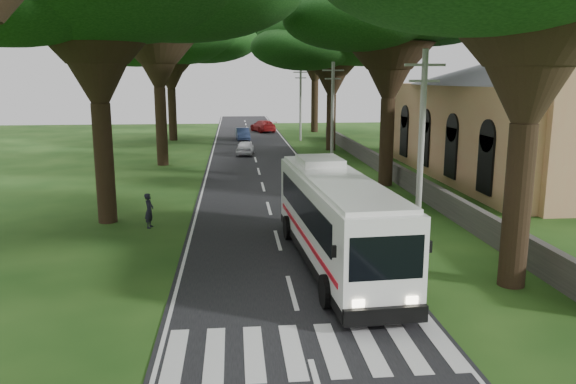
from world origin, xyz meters
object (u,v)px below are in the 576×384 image
(pole_mid, at_px, (332,115))
(pedestrian, at_px, (149,211))
(church, at_px, (523,107))
(distant_car_a, at_px, (245,148))
(pole_far, at_px, (301,102))
(distant_car_b, at_px, (243,134))
(distant_car_c, at_px, (263,126))
(coach_bus, at_px, (335,218))
(pole_near, at_px, (421,149))

(pole_mid, relative_size, pedestrian, 4.86)
(church, bearing_deg, pole_mid, 160.19)
(distant_car_a, bearing_deg, pole_far, -114.85)
(distant_car_a, distance_m, distant_car_b, 12.14)
(pole_far, height_order, distant_car_c, pole_far)
(church, height_order, coach_bus, church)
(distant_car_b, bearing_deg, pole_far, -15.61)
(church, height_order, pole_mid, church)
(pole_near, height_order, pole_far, same)
(coach_bus, height_order, distant_car_c, coach_bus)
(distant_car_c, bearing_deg, pole_near, 77.66)
(pole_near, xyz_separation_m, pole_far, (0.00, 40.00, 0.00))
(distant_car_c, bearing_deg, pole_mid, 80.32)
(pole_near, distance_m, distant_car_a, 30.09)
(pole_far, relative_size, distant_car_c, 1.55)
(distant_car_c, bearing_deg, pole_far, 92.69)
(pole_near, distance_m, pole_far, 40.00)
(distant_car_c, height_order, pedestrian, pedestrian)
(coach_bus, xyz_separation_m, distant_car_c, (0.04, 51.63, -1.05))
(pole_near, bearing_deg, distant_car_b, 98.66)
(pole_mid, distance_m, distant_car_b, 22.54)
(coach_bus, bearing_deg, distant_car_a, 91.54)
(pole_near, distance_m, pole_mid, 20.00)
(pole_near, bearing_deg, church, 51.50)
(church, relative_size, coach_bus, 2.06)
(church, bearing_deg, distant_car_b, 125.86)
(pole_far, bearing_deg, distant_car_c, 109.07)
(pedestrian, bearing_deg, coach_bus, -119.73)
(pole_near, bearing_deg, pole_far, 90.00)
(pole_near, relative_size, pole_mid, 1.00)
(pole_mid, height_order, pole_far, same)
(distant_car_c, bearing_deg, distant_car_b, 56.58)
(distant_car_b, height_order, pedestrian, pedestrian)
(pole_mid, xyz_separation_m, distant_car_a, (-6.30, 9.22, -3.51))
(church, relative_size, distant_car_b, 5.99)
(distant_car_c, bearing_deg, pedestrian, 63.97)
(distant_car_b, relative_size, distant_car_c, 0.78)
(pole_near, height_order, coach_bus, pole_near)
(church, distance_m, distant_car_a, 23.52)
(distant_car_c, relative_size, pedestrian, 3.13)
(distant_car_a, distance_m, distant_car_c, 21.26)
(pole_mid, bearing_deg, distant_car_c, 96.70)
(pole_mid, distance_m, distant_car_c, 30.70)
(church, height_order, distant_car_a, church)
(pole_mid, bearing_deg, pedestrian, -126.50)
(pedestrian, bearing_deg, pole_far, -9.39)
(distant_car_c, bearing_deg, distant_car_a, 66.21)
(coach_bus, bearing_deg, church, 43.08)
(pole_mid, bearing_deg, distant_car_a, 124.35)
(distant_car_a, height_order, distant_car_c, distant_car_c)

